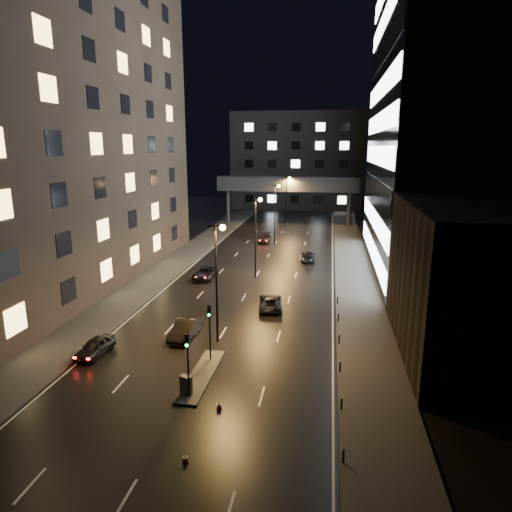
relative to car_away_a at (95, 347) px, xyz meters
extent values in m
plane|color=black|center=(9.00, 36.02, -0.69)|extent=(160.00, 160.00, 0.00)
cube|color=#383533|center=(-3.50, 31.02, -0.62)|extent=(5.00, 110.00, 0.15)
cube|color=#383533|center=(21.50, 31.02, -0.62)|extent=(5.00, 110.00, 0.15)
cube|color=#2D2319|center=(-13.50, 20.02, 19.31)|extent=(15.00, 48.00, 40.00)
cube|color=black|center=(29.00, 5.02, 5.31)|extent=(10.00, 18.00, 12.00)
cube|color=black|center=(34.00, 32.02, 21.81)|extent=(20.00, 36.00, 45.00)
cube|color=#333335|center=(9.00, 94.02, 11.81)|extent=(34.00, 14.00, 25.00)
cube|color=#333335|center=(9.00, 66.02, 7.81)|extent=(30.00, 3.00, 3.00)
cylinder|color=#333335|center=(-4.00, 66.02, 2.81)|extent=(0.80, 0.80, 7.00)
cylinder|color=#333335|center=(22.00, 66.02, 2.81)|extent=(0.80, 0.80, 7.00)
cube|color=#383533|center=(9.30, -1.98, -0.62)|extent=(1.60, 8.00, 0.15)
cylinder|color=black|center=(9.30, 0.52, 1.21)|extent=(0.12, 0.12, 3.50)
cube|color=black|center=(9.30, 0.52, 3.41)|extent=(0.28, 0.22, 0.90)
sphere|color=#0CFF33|center=(9.30, 0.38, 3.13)|extent=(0.18, 0.18, 0.18)
cylinder|color=black|center=(9.30, -4.98, 1.21)|extent=(0.12, 0.12, 3.50)
cube|color=black|center=(9.30, -4.98, 3.41)|extent=(0.28, 0.22, 0.90)
sphere|color=#0CFF33|center=(9.30, -5.12, 3.13)|extent=(0.18, 0.18, 0.18)
cylinder|color=black|center=(19.20, -9.98, -0.24)|extent=(0.12, 0.12, 0.90)
cylinder|color=black|center=(19.20, -4.98, -0.24)|extent=(0.12, 0.12, 0.90)
cylinder|color=black|center=(19.20, 0.02, -0.24)|extent=(0.12, 0.12, 0.90)
cylinder|color=black|center=(19.20, 5.02, -0.24)|extent=(0.12, 0.12, 0.90)
cylinder|color=black|center=(19.20, 10.02, -0.24)|extent=(0.12, 0.12, 0.90)
cylinder|color=black|center=(19.20, 15.02, -0.24)|extent=(0.12, 0.12, 0.90)
cylinder|color=black|center=(9.00, 4.02, 4.31)|extent=(0.18, 0.18, 10.00)
cylinder|color=black|center=(9.00, 4.02, 9.31)|extent=(1.20, 0.12, 0.12)
sphere|color=#FF9E38|center=(9.60, 4.02, 9.21)|extent=(0.50, 0.50, 0.50)
cylinder|color=black|center=(9.00, 24.02, 4.31)|extent=(0.18, 0.18, 10.00)
cylinder|color=black|center=(9.00, 24.02, 9.31)|extent=(1.20, 0.12, 0.12)
sphere|color=#FF9E38|center=(9.60, 24.02, 9.21)|extent=(0.50, 0.50, 0.50)
cylinder|color=black|center=(9.00, 44.02, 4.31)|extent=(0.18, 0.18, 10.00)
cylinder|color=black|center=(9.00, 44.02, 9.31)|extent=(1.20, 0.12, 0.12)
sphere|color=#FF9E38|center=(9.60, 44.02, 9.21)|extent=(0.50, 0.50, 0.50)
cylinder|color=black|center=(9.00, 64.02, 4.31)|extent=(0.18, 0.18, 10.00)
cylinder|color=black|center=(9.00, 64.02, 9.31)|extent=(1.20, 0.12, 0.12)
sphere|color=#FF9E38|center=(9.60, 64.02, 9.21)|extent=(0.50, 0.50, 0.50)
imported|color=black|center=(0.00, 0.00, 0.00)|extent=(2.07, 4.23, 1.39)
imported|color=black|center=(6.01, 4.55, 0.09)|extent=(1.92, 4.85, 1.57)
imported|color=black|center=(2.80, 22.53, 0.01)|extent=(2.54, 5.17, 1.41)
imported|color=black|center=(7.04, 45.93, 0.01)|extent=(2.29, 4.99, 1.41)
imported|color=black|center=(12.38, 12.91, 0.00)|extent=(2.94, 5.25, 1.39)
imported|color=black|center=(15.11, 33.88, 0.00)|extent=(2.16, 4.87, 1.39)
cube|color=#4C4C4F|center=(9.02, -4.73, 0.09)|extent=(0.88, 0.72, 1.28)
cone|color=orange|center=(11.56, -5.98, -0.41)|extent=(0.41, 0.41, 0.57)
cone|color=#FF4F0D|center=(11.01, -11.12, -0.46)|extent=(0.44, 0.44, 0.47)
camera|label=1|loc=(18.02, -31.06, 15.49)|focal=32.00mm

